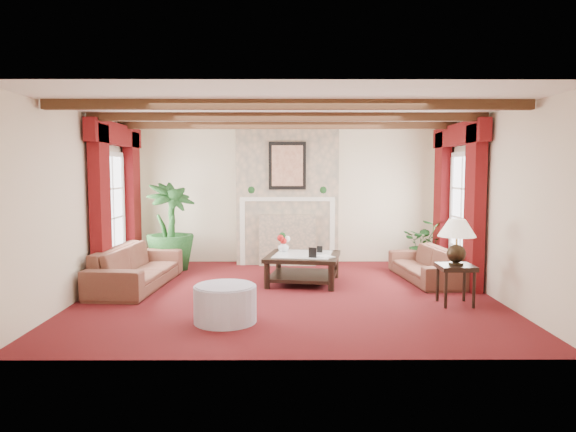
{
  "coord_description": "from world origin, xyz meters",
  "views": [
    {
      "loc": [
        -0.03,
        -7.63,
        1.84
      ],
      "look_at": [
        0.0,
        0.4,
        1.14
      ],
      "focal_mm": 32.0,
      "sensor_mm": 36.0,
      "label": 1
    }
  ],
  "objects_px": {
    "potted_palm": "(170,246)",
    "ottoman": "(225,304)",
    "coffee_table": "(303,269)",
    "sofa_right": "(426,259)",
    "side_table": "(455,285)",
    "sofa_left": "(137,260)"
  },
  "relations": [
    {
      "from": "sofa_right",
      "to": "side_table",
      "type": "xyz_separation_m",
      "value": [
        -0.03,
        -1.61,
        -0.09
      ]
    },
    {
      "from": "sofa_left",
      "to": "side_table",
      "type": "relative_size",
      "value": 4.04
    },
    {
      "from": "side_table",
      "to": "sofa_left",
      "type": "bearing_deg",
      "value": 166.64
    },
    {
      "from": "sofa_right",
      "to": "side_table",
      "type": "bearing_deg",
      "value": -6.87
    },
    {
      "from": "coffee_table",
      "to": "sofa_left",
      "type": "bearing_deg",
      "value": -164.75
    },
    {
      "from": "ottoman",
      "to": "potted_palm",
      "type": "bearing_deg",
      "value": 112.98
    },
    {
      "from": "ottoman",
      "to": "sofa_left",
      "type": "bearing_deg",
      "value": 130.28
    },
    {
      "from": "potted_palm",
      "to": "side_table",
      "type": "bearing_deg",
      "value": -29.39
    },
    {
      "from": "sofa_left",
      "to": "sofa_right",
      "type": "bearing_deg",
      "value": -80.03
    },
    {
      "from": "sofa_right",
      "to": "potted_palm",
      "type": "bearing_deg",
      "value": -107.42
    },
    {
      "from": "potted_palm",
      "to": "coffee_table",
      "type": "height_order",
      "value": "potted_palm"
    },
    {
      "from": "sofa_left",
      "to": "coffee_table",
      "type": "relative_size",
      "value": 1.95
    },
    {
      "from": "side_table",
      "to": "sofa_right",
      "type": "bearing_deg",
      "value": 88.92
    },
    {
      "from": "sofa_left",
      "to": "coffee_table",
      "type": "xyz_separation_m",
      "value": [
        2.66,
        0.26,
        -0.2
      ]
    },
    {
      "from": "coffee_table",
      "to": "side_table",
      "type": "height_order",
      "value": "side_table"
    },
    {
      "from": "potted_palm",
      "to": "sofa_right",
      "type": "bearing_deg",
      "value": -11.63
    },
    {
      "from": "potted_palm",
      "to": "coffee_table",
      "type": "relative_size",
      "value": 1.56
    },
    {
      "from": "sofa_right",
      "to": "side_table",
      "type": "distance_m",
      "value": 1.61
    },
    {
      "from": "sofa_left",
      "to": "ottoman",
      "type": "distance_m",
      "value": 2.54
    },
    {
      "from": "sofa_right",
      "to": "coffee_table",
      "type": "bearing_deg",
      "value": -89.79
    },
    {
      "from": "ottoman",
      "to": "sofa_right",
      "type": "bearing_deg",
      "value": 37.73
    },
    {
      "from": "potted_palm",
      "to": "ottoman",
      "type": "bearing_deg",
      "value": -67.02
    }
  ]
}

